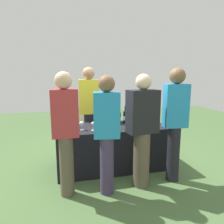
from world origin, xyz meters
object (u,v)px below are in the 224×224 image
guest_0 (65,129)px  guest_3 (175,119)px  wine_bottle_2 (111,117)px  wine_bottle_4 (125,117)px  wine_glass_3 (102,123)px  server_pouring (89,108)px  guest_1 (107,130)px  wine_glass_2 (93,124)px  menu_board (76,128)px  wine_bottle_1 (98,118)px  wine_bottle_5 (137,118)px  wine_bottle_0 (68,119)px  wine_bottle_3 (119,118)px  wine_glass_0 (76,123)px  wine_glass_4 (114,124)px  wine_glass_1 (82,124)px  guest_2 (142,128)px

guest_0 → guest_3: bearing=0.6°
wine_bottle_2 → guest_3: (0.77, -0.88, 0.11)m
wine_bottle_4 → wine_glass_3: (-0.48, -0.27, -0.01)m
server_pouring → guest_1: size_ratio=1.09×
wine_glass_2 → menu_board: menu_board is taller
wine_bottle_1 → wine_bottle_5: size_ratio=1.08×
wine_bottle_5 → wine_glass_3: wine_bottle_5 is taller
wine_bottle_0 → wine_bottle_2: wine_bottle_0 is taller
wine_bottle_1 → wine_bottle_3: (0.40, 0.03, -0.01)m
wine_bottle_1 → wine_bottle_5: wine_bottle_1 is taller
wine_glass_0 → guest_1: guest_1 is taller
wine_glass_0 → wine_bottle_2: bearing=24.2°
wine_bottle_2 → guest_1: (-0.29, -0.99, 0.04)m
guest_3 → wine_bottle_0: bearing=157.6°
wine_bottle_0 → wine_bottle_5: (1.21, -0.11, -0.01)m
wine_bottle_5 → server_pouring: server_pouring is taller
wine_glass_4 → menu_board: menu_board is taller
wine_glass_1 → server_pouring: 0.76m
wine_bottle_1 → guest_2: size_ratio=0.21×
wine_bottle_3 → server_pouring: size_ratio=0.18×
wine_glass_2 → wine_glass_4: 0.35m
wine_bottle_1 → menu_board: (-0.32, 0.98, -0.40)m
wine_glass_2 → guest_0: (-0.44, -0.53, 0.09)m
server_pouring → guest_2: (0.58, -1.30, -0.10)m
wine_bottle_1 → wine_glass_1: wine_bottle_1 is taller
wine_bottle_3 → wine_glass_1: (-0.70, -0.29, -0.00)m
guest_0 → wine_glass_3: bearing=44.9°
wine_bottle_0 → wine_glass_2: 0.53m
wine_glass_4 → guest_0: bearing=-147.4°
wine_glass_2 → wine_bottle_0: bearing=134.9°
server_pouring → wine_glass_3: bearing=106.9°
wine_bottle_0 → guest_2: bearing=-42.4°
wine_glass_0 → wine_glass_4: size_ratio=1.15×
wine_bottle_0 → wine_glass_0: 0.30m
menu_board → wine_glass_2: bearing=-83.1°
wine_bottle_3 → server_pouring: 0.66m
wine_bottle_2 → wine_bottle_3: wine_bottle_2 is taller
server_pouring → wine_glass_0: bearing=73.0°
wine_bottle_0 → menu_board: (0.18, 0.92, -0.40)m
wine_glass_1 → guest_2: (0.80, -0.59, 0.03)m
wine_bottle_3 → menu_board: bearing=126.9°
wine_bottle_3 → wine_glass_2: 0.63m
guest_2 → wine_glass_0: bearing=135.5°
wine_bottle_0 → wine_bottle_4: bearing=-1.3°
wine_bottle_4 → guest_1: guest_1 is taller
wine_bottle_3 → wine_bottle_4: wine_bottle_4 is taller
wine_glass_2 → menu_board: 1.37m
wine_bottle_0 → server_pouring: 0.59m
guest_0 → menu_board: 1.90m
wine_bottle_3 → guest_2: bearing=-83.9°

